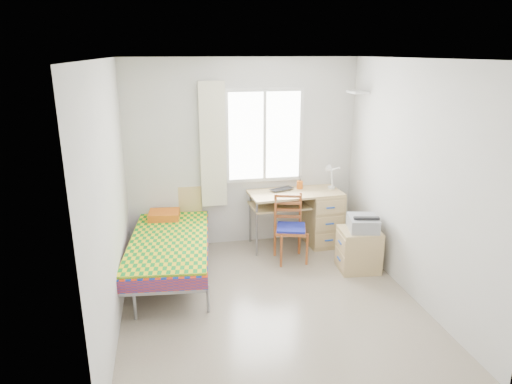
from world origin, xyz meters
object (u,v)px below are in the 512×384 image
bed (169,242)px  chair (291,224)px  desk (318,215)px  printer (363,223)px  cabinet (358,250)px

bed → chair: bearing=10.4°
bed → desk: bearing=20.4°
chair → printer: (0.80, -0.46, 0.13)m
printer → bed: bearing=-175.7°
desk → printer: desk is taller
chair → cabinet: size_ratio=1.66×
bed → cabinet: bearing=-2.6°
bed → desk: size_ratio=1.60×
chair → cabinet: 0.93m
printer → cabinet: bearing=-156.4°
chair → desk: bearing=55.1°
chair → printer: bearing=-13.9°
chair → printer: chair is taller
bed → printer: bearing=-2.3°
printer → desk: bearing=119.8°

